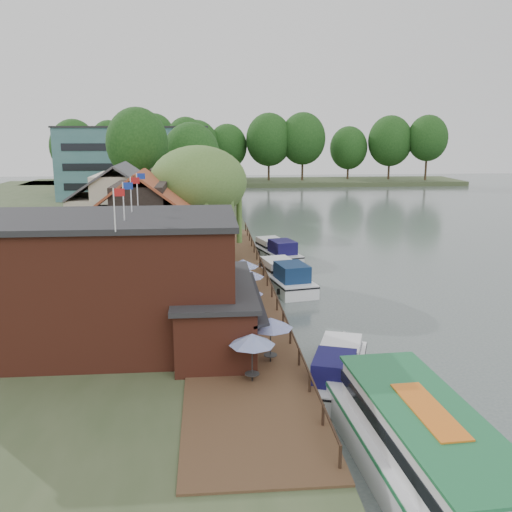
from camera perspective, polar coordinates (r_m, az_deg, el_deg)
name	(u,v)px	position (r m, az deg, el deg)	size (l,w,h in m)	color
ground	(372,346)	(35.55, 11.53, -8.78)	(260.00, 260.00, 0.00)	#475351
land_bank	(32,238)	(70.74, -21.50, 1.71)	(50.00, 140.00, 1.00)	#384728
quay_deck	(232,287)	(43.34, -2.41, -3.14)	(6.00, 50.00, 0.10)	#47301E
quay_rail	(267,279)	(43.89, 1.08, -2.32)	(0.20, 49.00, 1.00)	black
pub	(132,281)	(32.01, -12.34, -2.46)	(20.00, 11.00, 7.30)	maroon
hotel_block	(135,162)	(102.55, -11.97, 9.18)	(25.40, 12.40, 12.30)	#38666B
cottage_a	(142,225)	(46.58, -11.33, 3.03)	(8.60, 7.60, 8.50)	black
cottage_b	(122,209)	(56.77, -13.28, 4.63)	(9.60, 8.60, 8.50)	beige
cottage_c	(169,197)	(65.24, -8.69, 5.82)	(7.60, 7.60, 8.50)	black
willow	(199,205)	(51.10, -5.74, 5.13)	(8.60, 8.60, 10.43)	#476B2D
umbrella_0	(252,358)	(27.23, -0.39, -10.12)	(2.20, 2.20, 2.38)	navy
umbrella_1	(271,340)	(29.38, 1.46, -8.38)	(2.30, 2.30, 2.38)	navy
umbrella_2	(242,314)	(33.26, -1.46, -5.84)	(2.24, 2.24, 2.38)	navy
umbrella_3	(246,304)	(35.06, -1.03, -4.85)	(2.16, 2.16, 2.38)	#1C209A
umbrella_4	(247,286)	(39.07, -0.94, -3.01)	(2.40, 2.40, 2.38)	navy
umbrella_5	(243,275)	(41.93, -1.31, -1.92)	(2.32, 2.32, 2.38)	#1C379C
cruiser_0	(338,364)	(29.94, 8.18, -10.64)	(2.87, 8.89, 2.11)	silver
cruiser_1	(284,273)	(47.02, 2.83, -1.71)	(3.18, 9.84, 2.38)	white
cruiser_2	(276,248)	(56.95, 1.99, 0.76)	(3.01, 9.32, 2.24)	silver
tour_boat	(435,460)	(21.89, 17.44, -18.89)	(4.08, 14.51, 3.17)	silver
swan	(367,429)	(25.96, 11.06, -16.65)	(0.44, 0.44, 0.44)	white
bank_tree_0	(138,167)	(72.88, -11.71, 8.75)	(7.58, 7.58, 14.44)	#143811
bank_tree_1	(191,168)	(81.39, -6.48, 8.70)	(8.10, 8.10, 12.73)	#143811
bank_tree_2	(188,168)	(89.35, -6.77, 8.72)	(6.93, 6.93, 11.75)	#143811
bank_tree_3	(183,160)	(109.81, -7.36, 9.47)	(6.19, 6.19, 11.95)	#143811
bank_tree_4	(186,153)	(117.15, -6.99, 10.21)	(7.84, 7.84, 14.17)	#143811
bank_tree_5	(204,158)	(126.80, -5.19, 9.72)	(6.34, 6.34, 11.02)	#143811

